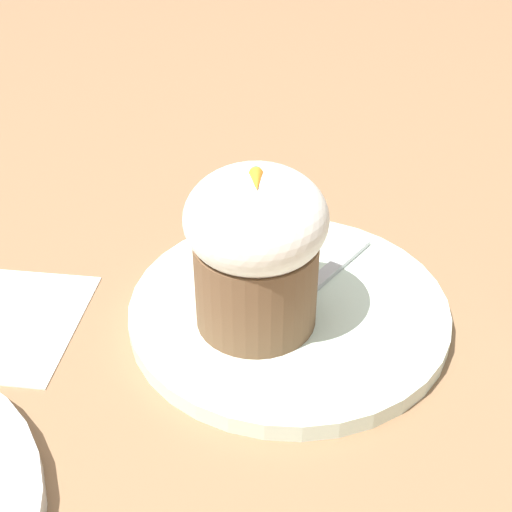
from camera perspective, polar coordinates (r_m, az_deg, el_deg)
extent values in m
plane|color=#846042|center=(0.49, 2.61, -4.91)|extent=(4.00, 4.00, 0.00)
cylinder|color=silver|center=(0.48, 2.63, -4.35)|extent=(0.21, 0.21, 0.01)
cylinder|color=brown|center=(0.45, 0.00, -2.07)|extent=(0.08, 0.08, 0.06)
ellipsoid|color=white|center=(0.42, 0.00, 3.02)|extent=(0.09, 0.09, 0.06)
cone|color=orange|center=(0.40, 0.04, 5.96)|extent=(0.02, 0.01, 0.01)
sphere|color=green|center=(0.41, -0.01, 6.65)|extent=(0.01, 0.01, 0.01)
cube|color=#B7B7BC|center=(0.51, 5.84, -1.25)|extent=(0.08, 0.07, 0.00)
ellipsoid|color=#B7B7BC|center=(0.46, 1.50, -4.88)|extent=(0.06, 0.06, 0.01)
cube|color=white|center=(0.51, -19.28, -5.08)|extent=(0.13, 0.11, 0.00)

